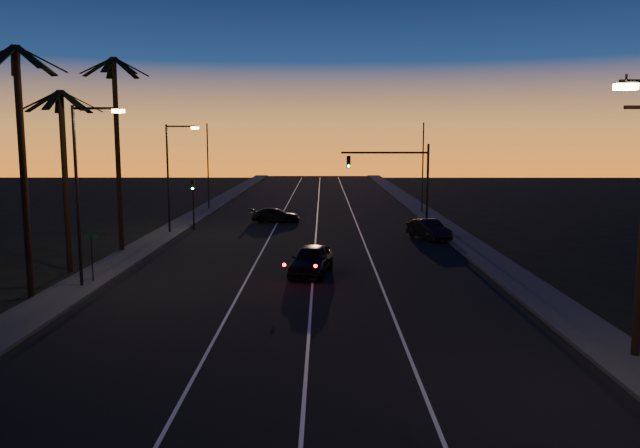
{
  "coord_description": "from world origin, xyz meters",
  "views": [
    {
      "loc": [
        1.03,
        -10.32,
        7.4
      ],
      "look_at": [
        0.89,
        20.22,
        3.22
      ],
      "focal_mm": 35.0,
      "sensor_mm": 36.0,
      "label": 1
    }
  ],
  "objects_px": {
    "signal_mast": "(399,172)",
    "lead_car": "(311,260)",
    "right_car": "(429,229)",
    "cross_car": "(275,215)"
  },
  "relations": [
    {
      "from": "signal_mast",
      "to": "lead_car",
      "type": "height_order",
      "value": "signal_mast"
    },
    {
      "from": "lead_car",
      "to": "cross_car",
      "type": "relative_size",
      "value": 1.26
    },
    {
      "from": "lead_car",
      "to": "right_car",
      "type": "relative_size",
      "value": 1.18
    },
    {
      "from": "signal_mast",
      "to": "right_car",
      "type": "bearing_deg",
      "value": -68.89
    },
    {
      "from": "cross_car",
      "to": "lead_car",
      "type": "bearing_deg",
      "value": -80.53
    },
    {
      "from": "right_car",
      "to": "cross_car",
      "type": "relative_size",
      "value": 1.07
    },
    {
      "from": "right_car",
      "to": "cross_car",
      "type": "xyz_separation_m",
      "value": [
        -12.1,
        9.43,
        -0.1
      ]
    },
    {
      "from": "signal_mast",
      "to": "lead_car",
      "type": "bearing_deg",
      "value": -111.9
    },
    {
      "from": "right_car",
      "to": "lead_car",
      "type": "bearing_deg",
      "value": -124.81
    },
    {
      "from": "cross_car",
      "to": "right_car",
      "type": "bearing_deg",
      "value": -37.91
    }
  ]
}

